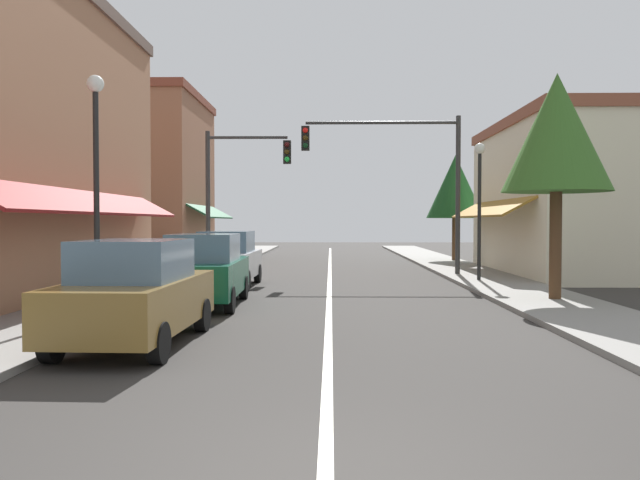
{
  "coord_description": "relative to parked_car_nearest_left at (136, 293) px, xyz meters",
  "views": [
    {
      "loc": [
        0.04,
        -4.66,
        2.07
      ],
      "look_at": [
        -0.27,
        13.5,
        1.54
      ],
      "focal_mm": 35.08,
      "sensor_mm": 36.0,
      "label": 1
    }
  ],
  "objects": [
    {
      "name": "traffic_signal_mast_arm",
      "position": [
        5.98,
        13.11,
        3.27
      ],
      "size": [
        5.94,
        0.5,
        6.02
      ],
      "color": "#333333",
      "rests_on": "ground"
    },
    {
      "name": "tree_right_near",
      "position": [
        8.93,
        5.55,
        3.4
      ],
      "size": [
        2.7,
        2.7,
        5.8
      ],
      "color": "#4C331E",
      "rests_on": "ground"
    },
    {
      "name": "parked_car_second_left",
      "position": [
        0.16,
        4.92,
        0.0
      ],
      "size": [
        1.87,
        4.14,
        1.77
      ],
      "rotation": [
        0.0,
        0.0,
        0.03
      ],
      "color": "#0F4C33",
      "rests_on": "ground"
    },
    {
      "name": "storefront_far_left",
      "position": [
        -6.42,
        22.36,
        3.46
      ],
      "size": [
        6.96,
        8.2,
        8.67
      ],
      "color": "#8E5B42",
      "rests_on": "ground"
    },
    {
      "name": "tree_right_far",
      "position": [
        9.57,
        21.53,
        2.95
      ],
      "size": [
        2.9,
        2.9,
        5.45
      ],
      "color": "#4C331E",
      "rests_on": "ground"
    },
    {
      "name": "parked_car_third_left",
      "position": [
        -0.04,
        9.48,
        0.0
      ],
      "size": [
        1.81,
        4.12,
        1.77
      ],
      "rotation": [
        0.0,
        0.0,
        -0.01
      ],
      "color": "#B7BABF",
      "rests_on": "ground"
    },
    {
      "name": "ground_plane",
      "position": [
        3.21,
        12.36,
        -0.88
      ],
      "size": [
        80.0,
        80.0,
        0.0
      ],
      "primitive_type": "plane",
      "color": "#33302D"
    },
    {
      "name": "street_lamp_left_near",
      "position": [
        -1.7,
        2.81,
        2.55
      ],
      "size": [
        0.36,
        0.36,
        5.15
      ],
      "color": "black",
      "rests_on": "ground"
    },
    {
      "name": "sidewalk_left",
      "position": [
        -2.29,
        12.36,
        -0.82
      ],
      "size": [
        2.6,
        56.0,
        0.12
      ],
      "primitive_type": "cube",
      "color": "gray",
      "rests_on": "ground"
    },
    {
      "name": "lane_center_stripe",
      "position": [
        3.21,
        12.36,
        -0.88
      ],
      "size": [
        0.14,
        52.0,
        0.01
      ],
      "primitive_type": "cube",
      "color": "silver",
      "rests_on": "ground"
    },
    {
      "name": "parked_car_nearest_left",
      "position": [
        0.0,
        0.0,
        0.0
      ],
      "size": [
        1.88,
        4.15,
        1.77
      ],
      "rotation": [
        0.0,
        0.0,
        -0.03
      ],
      "color": "brown",
      "rests_on": "ground"
    },
    {
      "name": "sidewalk_right",
      "position": [
        8.71,
        12.36,
        -0.82
      ],
      "size": [
        2.6,
        56.0,
        0.12
      ],
      "primitive_type": "cube",
      "color": "gray",
      "rests_on": "ground"
    },
    {
      "name": "traffic_signal_left_corner",
      "position": [
        -0.49,
        14.17,
        2.85
      ],
      "size": [
        3.38,
        0.5,
        5.62
      ],
      "color": "#333333",
      "rests_on": "ground"
    },
    {
      "name": "street_lamp_right_mid",
      "position": [
        8.22,
        10.66,
        2.29
      ],
      "size": [
        0.36,
        0.36,
        4.69
      ],
      "color": "black",
      "rests_on": "ground"
    },
    {
      "name": "storefront_right_block",
      "position": [
        12.88,
        14.36,
        2.15
      ],
      "size": [
        7.07,
        10.2,
        6.05
      ],
      "color": "beige",
      "rests_on": "ground"
    }
  ]
}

